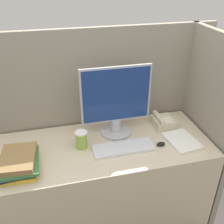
{
  "coord_description": "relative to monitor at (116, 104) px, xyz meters",
  "views": [
    {
      "loc": [
        -0.32,
        -1.16,
        1.89
      ],
      "look_at": [
        0.06,
        0.35,
        1.0
      ],
      "focal_mm": 42.0,
      "sensor_mm": 36.0,
      "label": 1
    }
  ],
  "objects": [
    {
      "name": "coffee_cup",
      "position": [
        -0.28,
        -0.12,
        -0.19
      ],
      "size": [
        0.09,
        0.09,
        0.13
      ],
      "color": "#8CB247",
      "rests_on": "desk"
    },
    {
      "name": "desk",
      "position": [
        -0.11,
        -0.13,
        -0.63
      ],
      "size": [
        1.52,
        0.64,
        0.75
      ],
      "color": "beige",
      "rests_on": "ground_plane"
    },
    {
      "name": "mouse",
      "position": [
        0.27,
        -0.24,
        -0.24
      ],
      "size": [
        0.06,
        0.04,
        0.03
      ],
      "color": "black",
      "rests_on": "desk"
    },
    {
      "name": "cubicle_panel_right",
      "position": [
        0.68,
        -0.1,
        -0.25
      ],
      "size": [
        0.04,
        0.7,
        1.5
      ],
      "color": "gray",
      "rests_on": "ground_plane"
    },
    {
      "name": "book_stack",
      "position": [
        -0.69,
        -0.25,
        -0.2
      ],
      "size": [
        0.25,
        0.31,
        0.11
      ],
      "color": "gold",
      "rests_on": "desk"
    },
    {
      "name": "paper_pile",
      "position": [
        0.43,
        -0.23,
        -0.24
      ],
      "size": [
        0.23,
        0.28,
        0.02
      ],
      "color": "white",
      "rests_on": "desk"
    },
    {
      "name": "monitor",
      "position": [
        0.0,
        0.0,
        0.0
      ],
      "size": [
        0.51,
        0.23,
        0.53
      ],
      "color": "#B7B7BC",
      "rests_on": "desk"
    },
    {
      "name": "cubicle_panel_rear",
      "position": [
        -0.11,
        0.23,
        -0.25
      ],
      "size": [
        1.92,
        0.04,
        1.5
      ],
      "color": "gray",
      "rests_on": "ground_plane"
    },
    {
      "name": "keyboard",
      "position": [
        -0.0,
        -0.21,
        -0.24
      ],
      "size": [
        0.43,
        0.15,
        0.02
      ],
      "color": "silver",
      "rests_on": "desk"
    },
    {
      "name": "desk_telephone",
      "position": [
        0.39,
        0.0,
        -0.21
      ],
      "size": [
        0.16,
        0.18,
        0.1
      ],
      "color": "beige",
      "rests_on": "desk"
    }
  ]
}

